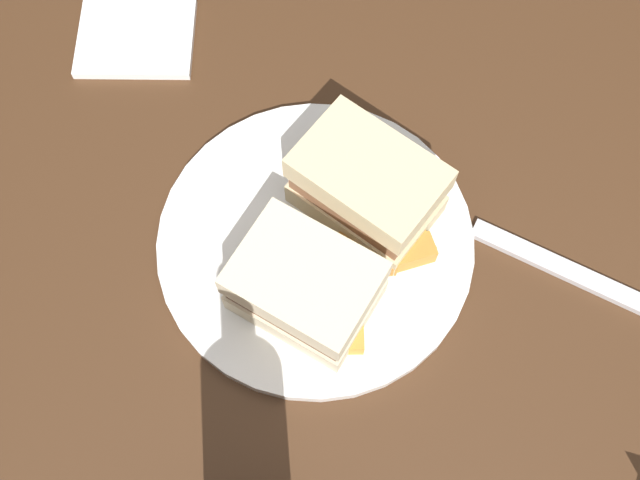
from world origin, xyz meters
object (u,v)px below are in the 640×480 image
object	(u,v)px
fork	(572,273)
napkin	(136,37)
plate	(316,242)
sandwich_half_left	(305,286)
sandwich_half_right	(367,187)

from	to	relation	value
fork	napkin	bearing A→B (deg)	175.75
plate	napkin	distance (m)	0.27
sandwich_half_left	napkin	xyz separation A→B (m)	(-0.21, 0.24, -0.04)
plate	napkin	size ratio (longest dim) A/B	2.43
plate	fork	world-z (taller)	plate
sandwich_half_left	napkin	world-z (taller)	sandwich_half_left
plate	sandwich_half_right	xyz separation A→B (m)	(0.04, 0.04, 0.04)
sandwich_half_left	fork	xyz separation A→B (m)	(0.22, 0.06, -0.04)
sandwich_half_left	napkin	distance (m)	0.32
sandwich_half_right	napkin	world-z (taller)	sandwich_half_right
sandwich_half_right	plate	bearing A→B (deg)	-133.81
sandwich_half_left	fork	distance (m)	0.23
fork	sandwich_half_right	bearing A→B (deg)	-171.18
napkin	sandwich_half_left	bearing A→B (deg)	-48.98
fork	sandwich_half_left	bearing A→B (deg)	-145.98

